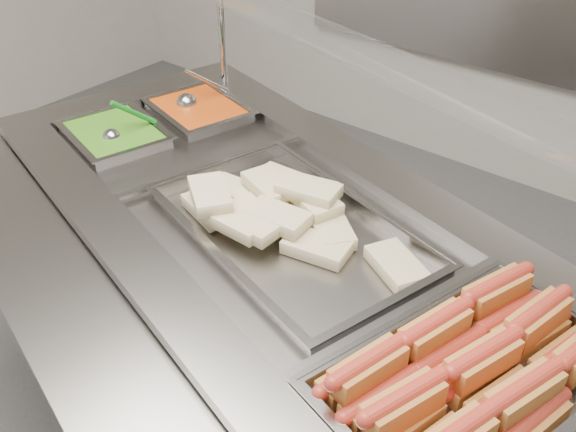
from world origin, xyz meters
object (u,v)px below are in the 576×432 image
Objects in this scene: pan_hotdogs at (471,389)px; steam_counter at (278,344)px; sneeze_guard at (352,52)px; ladle at (188,102)px; pan_wraps at (290,235)px; serving_spoon at (116,133)px.

steam_counter is at bearing 164.78° from pan_hotdogs.
sneeze_guard reaches higher than pan_hotdogs.
sneeze_guard is at bearing -7.90° from ladle.
pan_hotdogs is 0.81× the size of pan_wraps.
pan_wraps is at bearing -15.22° from steam_counter.
pan_hotdogs is 3.58× the size of serving_spoon.
pan_hotdogs is at bearing -20.92° from ladle.
ladle is at bearing 153.98° from steam_counter.
pan_hotdogs is at bearing -15.22° from steam_counter.
ladle is (-1.25, 0.48, 0.05)m from pan_hotdogs.
pan_hotdogs is at bearing -34.50° from sneeze_guard.
ladle is 0.29m from serving_spoon.
serving_spoon is (-0.01, -0.29, 0.00)m from ladle.
sneeze_guard is at bearing 15.71° from serving_spoon.
serving_spoon reaches higher than steam_counter.
pan_hotdogs is 3.30× the size of ladle.
pan_wraps is (0.06, -0.02, 0.43)m from steam_counter.
serving_spoon is at bearing 171.67° from pan_hotdogs.
sneeze_guard is 0.79m from ladle.
sneeze_guard is 8.88× the size of ladle.
sneeze_guard reaches higher than steam_counter.
steam_counter is 0.44m from pan_wraps.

